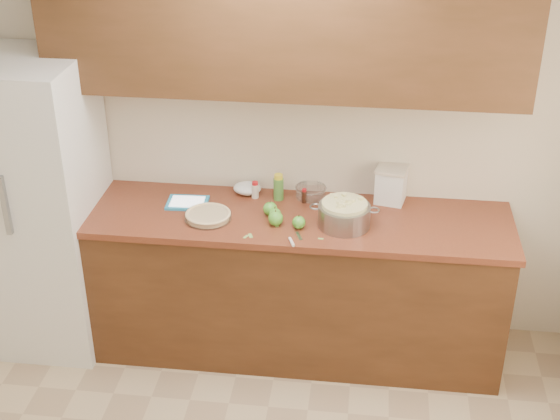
# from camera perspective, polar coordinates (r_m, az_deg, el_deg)

# --- Properties ---
(room_shell) EXTENTS (3.60, 3.60, 3.60)m
(room_shell) POSITION_cam_1_polar(r_m,az_deg,el_deg) (3.01, -3.39, -7.47)
(room_shell) COLOR tan
(room_shell) RESTS_ON ground
(counter_run) EXTENTS (2.64, 0.68, 0.92)m
(counter_run) POSITION_cam_1_polar(r_m,az_deg,el_deg) (4.69, 0.04, -5.29)
(counter_run) COLOR #552F17
(counter_run) RESTS_ON ground
(upper_cabinets) EXTENTS (2.60, 0.34, 0.70)m
(upper_cabinets) POSITION_cam_1_polar(r_m,az_deg,el_deg) (4.21, 0.31, 13.05)
(upper_cabinets) COLOR #522E19
(upper_cabinets) RESTS_ON room_shell
(fridge) EXTENTS (0.70, 0.70, 1.80)m
(fridge) POSITION_cam_1_polar(r_m,az_deg,el_deg) (4.80, -17.32, 0.25)
(fridge) COLOR silver
(fridge) RESTS_ON ground
(pie) EXTENTS (0.27, 0.27, 0.04)m
(pie) POSITION_cam_1_polar(r_m,az_deg,el_deg) (4.42, -5.28, -0.42)
(pie) COLOR silver
(pie) RESTS_ON counter_run
(colander) EXTENTS (0.39, 0.29, 0.14)m
(colander) POSITION_cam_1_polar(r_m,az_deg,el_deg) (4.33, 4.71, -0.33)
(colander) COLOR gray
(colander) RESTS_ON counter_run
(flour_canister) EXTENTS (0.21, 0.21, 0.22)m
(flour_canister) POSITION_cam_1_polar(r_m,az_deg,el_deg) (4.60, 8.13, 1.90)
(flour_canister) COLOR white
(flour_canister) RESTS_ON counter_run
(tablet) EXTENTS (0.24, 0.19, 0.02)m
(tablet) POSITION_cam_1_polar(r_m,az_deg,el_deg) (4.60, -6.79, 0.54)
(tablet) COLOR #2995C9
(tablet) RESTS_ON counter_run
(paring_knife) EXTENTS (0.08, 0.17, 0.02)m
(paring_knife) POSITION_cam_1_polar(r_m,az_deg,el_deg) (4.19, 0.94, -2.27)
(paring_knife) COLOR gray
(paring_knife) RESTS_ON counter_run
(lemon_bottle) EXTENTS (0.06, 0.06, 0.16)m
(lemon_bottle) POSITION_cam_1_polar(r_m,az_deg,el_deg) (4.59, -0.11, 1.66)
(lemon_bottle) COLOR #4C8C38
(lemon_bottle) RESTS_ON counter_run
(cinnamon_shaker) EXTENTS (0.04, 0.04, 0.10)m
(cinnamon_shaker) POSITION_cam_1_polar(r_m,az_deg,el_deg) (4.62, -1.83, 1.47)
(cinnamon_shaker) COLOR beige
(cinnamon_shaker) RESTS_ON counter_run
(vanilla_bottle) EXTENTS (0.03, 0.03, 0.09)m
(vanilla_bottle) POSITION_cam_1_polar(r_m,az_deg,el_deg) (4.57, 1.79, 1.03)
(vanilla_bottle) COLOR black
(vanilla_bottle) RESTS_ON counter_run
(mixing_bowl) EXTENTS (0.19, 0.19, 0.07)m
(mixing_bowl) POSITION_cam_1_polar(r_m,az_deg,el_deg) (4.63, 2.26, 1.37)
(mixing_bowl) COLOR silver
(mixing_bowl) RESTS_ON counter_run
(paper_towel) EXTENTS (0.19, 0.16, 0.07)m
(paper_towel) POSITION_cam_1_polar(r_m,az_deg,el_deg) (4.68, -2.41, 1.60)
(paper_towel) COLOR white
(paper_towel) RESTS_ON counter_run
(apple_left) EXTENTS (0.08, 0.08, 0.09)m
(apple_left) POSITION_cam_1_polar(r_m,az_deg,el_deg) (4.43, -0.72, 0.09)
(apple_left) COLOR #4EA42F
(apple_left) RESTS_ON counter_run
(apple_center) EXTENTS (0.07, 0.07, 0.08)m
(apple_center) POSITION_cam_1_polar(r_m,az_deg,el_deg) (4.39, -0.37, -0.30)
(apple_center) COLOR #4EA42F
(apple_center) RESTS_ON counter_run
(apple_front) EXTENTS (0.08, 0.08, 0.10)m
(apple_front) POSITION_cam_1_polar(r_m,az_deg,el_deg) (4.33, -0.32, -0.62)
(apple_front) COLOR #4EA42F
(apple_front) RESTS_ON counter_run
(apple_extra) EXTENTS (0.07, 0.07, 0.09)m
(apple_extra) POSITION_cam_1_polar(r_m,az_deg,el_deg) (4.30, 1.39, -0.91)
(apple_extra) COLOR #4EA42F
(apple_extra) RESTS_ON counter_run
(peel_a) EXTENTS (0.03, 0.04, 0.00)m
(peel_a) POSITION_cam_1_polar(r_m,az_deg,el_deg) (4.24, -2.52, -1.96)
(peel_a) COLOR #91BD5C
(peel_a) RESTS_ON counter_run
(peel_b) EXTENTS (0.03, 0.01, 0.00)m
(peel_b) POSITION_cam_1_polar(r_m,az_deg,el_deg) (4.22, 3.00, -2.11)
(peel_b) COLOR #91BD5C
(peel_b) RESTS_ON counter_run
(peel_c) EXTENTS (0.03, 0.05, 0.00)m
(peel_c) POSITION_cam_1_polar(r_m,az_deg,el_deg) (4.35, -0.25, -1.10)
(peel_c) COLOR #91BD5C
(peel_c) RESTS_ON counter_run
(peel_d) EXTENTS (0.03, 0.05, 0.00)m
(peel_d) POSITION_cam_1_polar(r_m,az_deg,el_deg) (4.25, -2.17, -1.89)
(peel_d) COLOR #91BD5C
(peel_d) RESTS_ON counter_run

